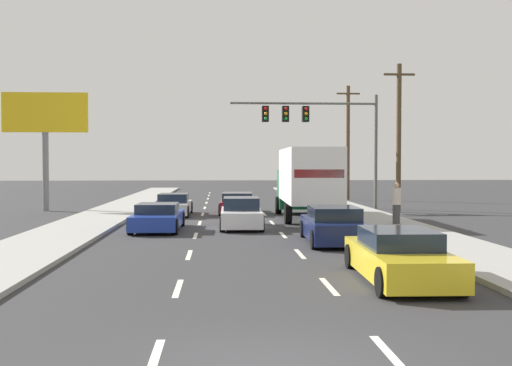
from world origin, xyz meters
The scene contains 16 objects.
ground_plane centered at (0.00, 25.00, 0.00)m, with size 140.00×140.00×0.00m, color #333335.
sidewalk_right centered at (6.78, 20.00, 0.07)m, with size 3.06×80.00×0.14m, color #9E9E99.
sidewalk_left centered at (-6.78, 20.00, 0.07)m, with size 3.06×80.00×0.14m, color #9E9E99.
lane_markings centered at (0.00, 23.23, 0.00)m, with size 3.54×57.00×0.01m.
car_silver centered at (-3.25, 25.18, 0.53)m, with size 1.90×4.44×1.17m.
car_blue centered at (-3.34, 17.72, 0.53)m, with size 2.03×4.49×1.13m.
car_maroon centered at (0.22, 26.27, 0.55)m, with size 2.10×4.71×1.17m.
car_white centered at (0.16, 18.44, 0.60)m, with size 1.87×4.21×1.33m.
box_truck centered at (3.57, 22.27, 2.03)m, with size 2.73×9.02×3.51m.
car_navy centered at (3.21, 13.27, 0.60)m, with size 2.06×4.47×1.28m.
car_yellow centered at (3.49, 6.30, 0.57)m, with size 1.99×4.70×1.22m.
traffic_signal_mast centered at (4.75, 29.11, 5.35)m, with size 9.04×0.69×7.01m.
utility_pole_mid centered at (9.49, 26.59, 4.38)m, with size 1.80×0.28×8.48m.
utility_pole_far centered at (9.13, 38.73, 4.53)m, with size 1.80×0.28×8.78m.
roadside_billboard centered at (-10.98, 28.67, 5.08)m, with size 4.95×0.36×6.96m.
pedestrian_near_corner centered at (6.98, 18.43, 1.05)m, with size 0.38×0.38×1.82m.
Camera 1 is at (-0.77, -7.88, 2.78)m, focal length 42.87 mm.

